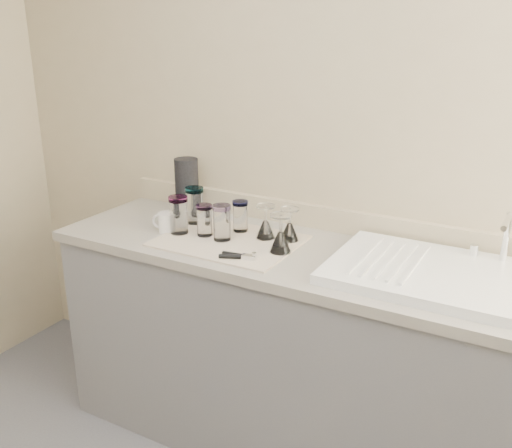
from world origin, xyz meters
The scene contains 15 objects.
room_envelope centered at (0.00, 0.00, 1.56)m, with size 3.54×3.50×2.52m.
counter_unit centered at (0.00, 1.20, 0.45)m, with size 2.06×0.62×0.90m.
sink_unit centered at (0.55, 1.20, 0.92)m, with size 0.82×0.50×0.22m.
dish_towel centered at (-0.31, 1.16, 0.90)m, with size 0.55×0.42×0.01m, color beige.
tumbler_teal centered at (-0.55, 1.27, 0.99)m, with size 0.08×0.08×0.16m.
tumbler_purple centered at (-0.33, 1.27, 0.97)m, with size 0.07×0.07×0.13m.
tumbler_magenta centered at (-0.54, 1.13, 0.99)m, with size 0.08×0.08×0.16m.
tumbler_blue centered at (-0.43, 1.15, 0.97)m, with size 0.07×0.07×0.13m.
tumbler_lavender centered at (-0.34, 1.15, 0.98)m, with size 0.07×0.07×0.15m.
goblet_back_left centered at (-0.19, 1.25, 0.95)m, with size 0.08×0.08×0.14m.
goblet_back_right centered at (-0.10, 1.27, 0.95)m, with size 0.08×0.08×0.14m.
goblet_front_right centered at (-0.07, 1.15, 0.96)m, with size 0.08×0.08×0.15m.
can_opener centered at (-0.18, 1.01, 0.92)m, with size 0.14×0.07×0.02m.
white_mug centered at (-0.60, 1.13, 0.94)m, with size 0.12×0.10×0.08m.
paper_towel_roll centered at (-0.68, 1.39, 1.02)m, with size 0.14×0.14×0.26m.
Camera 1 is at (0.84, -0.67, 1.73)m, focal length 40.00 mm.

